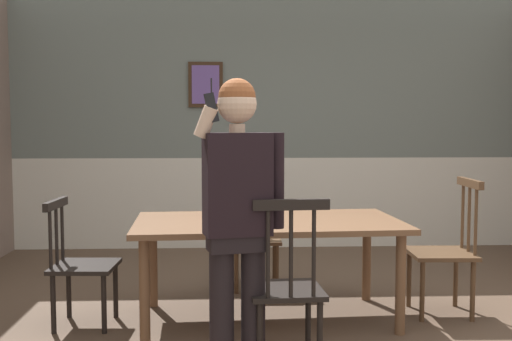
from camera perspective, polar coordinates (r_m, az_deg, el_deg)
room_back_partition at (r=7.10m, az=1.38°, el=3.95°), size 6.02×0.17×2.88m
dining_table at (r=4.47m, az=1.12°, el=-5.60°), size 1.97×1.12×0.74m
chair_near_window at (r=3.64m, az=2.86°, el=-10.82°), size 0.46×0.46×1.02m
chair_by_doorway at (r=4.85m, az=17.31°, el=-7.08°), size 0.48×0.48×1.03m
chair_at_table_head at (r=5.39m, az=-0.01°, el=-6.09°), size 0.44×0.44×0.96m
chair_opposite_corner at (r=4.56m, az=-16.16°, el=-8.35°), size 0.45×0.45×0.90m
person_figure at (r=3.44m, az=-1.64°, el=-3.49°), size 0.52×0.27×1.69m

